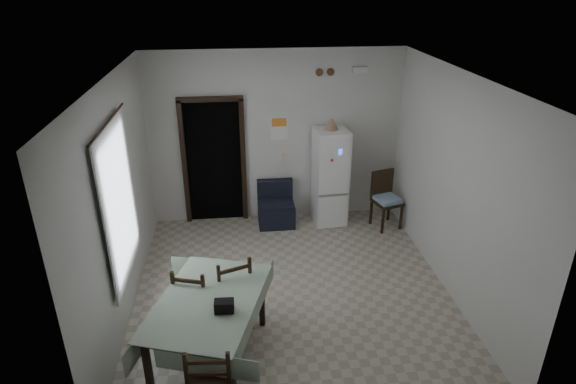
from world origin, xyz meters
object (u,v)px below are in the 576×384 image
(navy_seat, at_px, (276,204))
(dining_table, at_px, (211,330))
(dining_chair_near_head, at_px, (212,380))
(corner_chair, at_px, (387,201))
(fridge, at_px, (330,177))
(dining_chair_far_right, at_px, (230,290))
(dining_chair_far_left, at_px, (196,300))

(navy_seat, bearing_deg, dining_table, -107.89)
(dining_table, height_order, dining_chair_near_head, dining_chair_near_head)
(dining_chair_near_head, bearing_deg, corner_chair, -122.99)
(navy_seat, xyz_separation_m, corner_chair, (1.84, -0.31, 0.12))
(fridge, bearing_deg, dining_chair_near_head, -119.82)
(corner_chair, relative_size, dining_chair_far_right, 0.96)
(dining_table, xyz_separation_m, dining_chair_near_head, (0.05, -0.81, 0.10))
(dining_table, distance_m, dining_chair_far_left, 0.50)
(fridge, distance_m, corner_chair, 1.03)
(fridge, xyz_separation_m, dining_table, (-1.92, -3.11, -0.42))
(fridge, relative_size, dining_chair_far_right, 1.62)
(navy_seat, height_order, corner_chair, corner_chair)
(navy_seat, relative_size, dining_chair_far_right, 0.72)
(corner_chair, distance_m, dining_chair_far_right, 3.44)
(dining_chair_far_left, bearing_deg, dining_chair_near_head, 117.06)
(dining_chair_far_left, relative_size, dining_chair_near_head, 0.96)
(dining_table, distance_m, dining_chair_near_head, 0.82)
(fridge, bearing_deg, navy_seat, 175.70)
(navy_seat, relative_size, dining_table, 0.47)
(fridge, relative_size, corner_chair, 1.70)
(corner_chair, height_order, dining_chair_far_left, corner_chair)
(corner_chair, xyz_separation_m, dining_table, (-2.84, -2.79, -0.08))
(dining_chair_near_head, bearing_deg, fridge, -110.75)
(dining_table, bearing_deg, dining_chair_near_head, -68.98)
(corner_chair, xyz_separation_m, dining_chair_far_right, (-2.62, -2.22, 0.02))
(fridge, height_order, dining_chair_far_right, fridge)
(dining_table, height_order, dining_chair_far_right, dining_chair_far_right)
(navy_seat, bearing_deg, fridge, -0.04)
(corner_chair, height_order, dining_table, corner_chair)
(corner_chair, bearing_deg, dining_chair_far_right, -156.38)
(navy_seat, distance_m, dining_chair_far_right, 2.66)
(dining_table, xyz_separation_m, dining_chair_far_right, (0.22, 0.57, 0.10))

